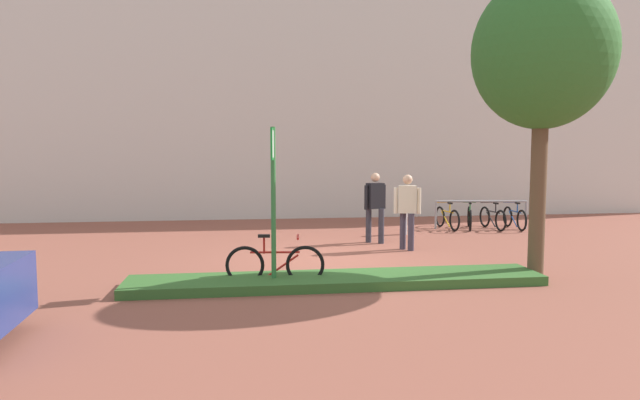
% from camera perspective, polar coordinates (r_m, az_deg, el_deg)
% --- Properties ---
extents(ground_plane, '(60.00, 60.00, 0.00)m').
position_cam_1_polar(ground_plane, '(11.77, 1.54, -6.04)').
color(ground_plane, brown).
extents(building_facade, '(28.00, 1.20, 10.00)m').
position_cam_1_polar(building_facade, '(19.30, -2.18, 13.24)').
color(building_facade, silver).
rests_on(building_facade, ground).
extents(planter_strip, '(7.00, 1.10, 0.16)m').
position_cam_1_polar(planter_strip, '(9.56, 1.75, -8.16)').
color(planter_strip, '#336028').
rests_on(planter_strip, ground).
extents(tree_sidewalk, '(2.43, 2.43, 5.30)m').
position_cam_1_polar(tree_sidewalk, '(10.76, 21.69, 13.62)').
color(tree_sidewalk, brown).
rests_on(tree_sidewalk, ground).
extents(parking_sign_post, '(0.10, 0.36, 2.65)m').
position_cam_1_polar(parking_sign_post, '(9.21, -4.77, 1.65)').
color(parking_sign_post, '#2D7238').
rests_on(parking_sign_post, ground).
extents(bike_at_sign, '(1.68, 0.42, 0.86)m').
position_cam_1_polar(bike_at_sign, '(9.59, -4.57, -6.50)').
color(bike_at_sign, black).
rests_on(bike_at_sign, ground).
extents(bike_rack_cluster, '(2.63, 1.79, 0.83)m').
position_cam_1_polar(bike_rack_cluster, '(16.80, 16.03, -1.67)').
color(bike_rack_cluster, '#99999E').
rests_on(bike_rack_cluster, ground).
extents(bollard_steel, '(0.16, 0.16, 0.90)m').
position_cam_1_polar(bollard_steel, '(15.27, 8.57, -1.80)').
color(bollard_steel, '#ADADB2').
rests_on(bollard_steel, ground).
extents(person_suited_dark, '(0.58, 0.37, 1.72)m').
position_cam_1_polar(person_suited_dark, '(13.73, 5.61, -0.31)').
color(person_suited_dark, '#2D2D38').
rests_on(person_suited_dark, ground).
extents(person_shirt_white, '(0.59, 0.34, 1.72)m').
position_cam_1_polar(person_shirt_white, '(12.86, 8.85, -0.71)').
color(person_shirt_white, '#383342').
rests_on(person_shirt_white, ground).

